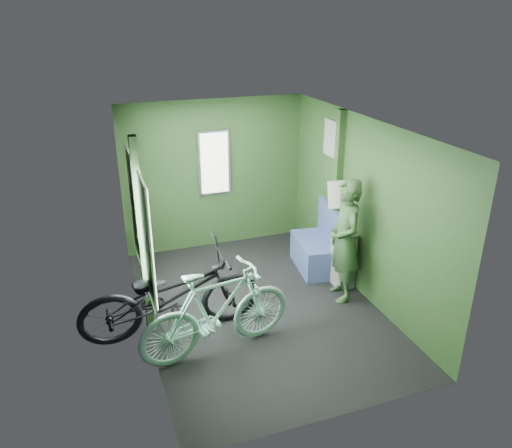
{
  "coord_description": "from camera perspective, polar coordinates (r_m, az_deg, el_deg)",
  "views": [
    {
      "loc": [
        -1.85,
        -5.09,
        3.44
      ],
      "look_at": [
        0.0,
        0.1,
        1.1
      ],
      "focal_mm": 35.0,
      "sensor_mm": 36.0,
      "label": 1
    }
  ],
  "objects": [
    {
      "name": "bicycle_mint",
      "position": [
        5.68,
        -4.29,
        -14.33
      ],
      "size": [
        1.81,
        0.83,
        1.08
      ],
      "primitive_type": "imported",
      "rotation": [
        0.0,
        -0.06,
        1.73
      ],
      "color": "#85C3B6",
      "rests_on": "ground"
    },
    {
      "name": "room",
      "position": [
        5.79,
        -0.14,
        2.79
      ],
      "size": [
        4.0,
        4.02,
        2.31
      ],
      "color": "black",
      "rests_on": "ground"
    },
    {
      "name": "bench_seat",
      "position": [
        7.25,
        6.95,
        -3.03
      ],
      "size": [
        0.6,
        0.94,
        0.93
      ],
      "rotation": [
        0.0,
        0.0,
        -0.13
      ],
      "color": "navy",
      "rests_on": "ground"
    },
    {
      "name": "waste_box",
      "position": [
        6.82,
        9.89,
        -3.92
      ],
      "size": [
        0.23,
        0.32,
        0.78
      ],
      "primitive_type": "cube",
      "color": "gray",
      "rests_on": "ground"
    },
    {
      "name": "bicycle_black",
      "position": [
        5.99,
        -9.26,
        -12.4
      ],
      "size": [
        2.09,
        0.95,
        1.21
      ],
      "primitive_type": "imported",
      "rotation": [
        0.0,
        -0.19,
        1.59
      ],
      "color": "black",
      "rests_on": "ground"
    },
    {
      "name": "passenger",
      "position": [
        6.34,
        10.1,
        -1.88
      ],
      "size": [
        0.48,
        0.7,
        1.61
      ],
      "rotation": [
        0.0,
        0.0,
        -1.74
      ],
      "color": "#2D4A28",
      "rests_on": "ground"
    }
  ]
}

